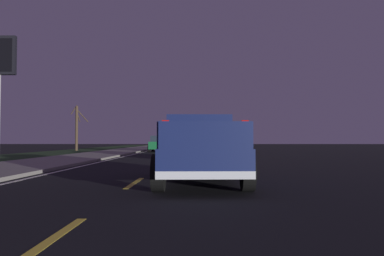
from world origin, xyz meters
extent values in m
plane|color=black|center=(27.00, 0.00, 0.00)|extent=(144.00, 144.00, 0.00)
cube|color=gray|center=(27.00, 5.70, 0.06)|extent=(108.00, 4.00, 0.12)
cube|color=#1E3819|center=(27.00, 10.70, 0.00)|extent=(108.00, 6.00, 0.01)
cube|color=yellow|center=(4.00, 0.00, 0.00)|extent=(2.40, 0.14, 0.01)
cube|color=yellow|center=(9.58, 0.00, 0.00)|extent=(2.40, 0.14, 0.01)
cube|color=yellow|center=(16.49, 0.00, 0.00)|extent=(2.40, 0.14, 0.01)
cube|color=yellow|center=(21.93, 0.00, 0.00)|extent=(2.40, 0.14, 0.01)
cube|color=yellow|center=(28.54, 0.00, 0.00)|extent=(2.40, 0.14, 0.01)
cube|color=yellow|center=(34.01, 0.00, 0.00)|extent=(2.40, 0.14, 0.01)
cube|color=yellow|center=(39.67, 0.00, 0.00)|extent=(2.40, 0.14, 0.01)
cube|color=yellow|center=(46.55, 0.00, 0.00)|extent=(2.40, 0.14, 0.01)
cube|color=yellow|center=(53.22, 0.00, 0.00)|extent=(2.40, 0.14, 0.01)
cube|color=yellow|center=(58.93, 0.00, 0.00)|extent=(2.40, 0.14, 0.01)
cube|color=yellow|center=(64.43, 0.00, 0.00)|extent=(2.40, 0.14, 0.01)
cube|color=yellow|center=(70.31, 0.00, 0.00)|extent=(2.40, 0.14, 0.01)
cube|color=yellow|center=(76.25, 0.00, 0.00)|extent=(2.40, 0.14, 0.01)
cube|color=silver|center=(27.00, 3.40, 0.00)|extent=(108.00, 0.14, 0.01)
cube|color=#141E4C|center=(9.80, -1.75, 0.67)|extent=(5.47, 2.20, 0.60)
cube|color=#141E4C|center=(10.99, -1.71, 1.42)|extent=(2.23, 1.92, 0.90)
cube|color=#1E2833|center=(9.94, -1.74, 1.47)|extent=(0.09, 1.44, 0.50)
cube|color=#141E4C|center=(8.68, -0.85, 1.25)|extent=(3.02, 0.19, 0.56)
cube|color=#141E4C|center=(8.75, -2.73, 1.25)|extent=(3.02, 0.19, 0.56)
cube|color=#141E4C|center=(7.14, -1.85, 1.25)|extent=(0.15, 1.88, 0.56)
cube|color=silver|center=(7.14, -1.85, 0.45)|extent=(0.19, 2.00, 0.16)
cube|color=red|center=(7.12, -1.05, 1.45)|extent=(0.07, 0.14, 0.20)
cube|color=red|center=(7.18, -2.65, 1.45)|extent=(0.07, 0.14, 0.20)
ellipsoid|color=#4C422D|center=(8.72, -1.79, 1.29)|extent=(2.65, 1.61, 0.64)
sphere|color=silver|center=(9.21, -1.41, 1.15)|extent=(0.40, 0.40, 0.40)
sphere|color=beige|center=(8.13, -2.11, 1.13)|extent=(0.34, 0.34, 0.34)
cylinder|color=black|center=(11.54, -0.68, 0.42)|extent=(0.84, 0.28, 0.84)
cylinder|color=black|center=(11.62, -2.68, 0.42)|extent=(0.84, 0.28, 0.84)
cylinder|color=black|center=(7.98, -0.82, 0.42)|extent=(0.84, 0.28, 0.84)
cylinder|color=black|center=(8.05, -2.82, 0.42)|extent=(0.84, 0.28, 0.84)
cube|color=#9E845B|center=(32.78, -1.75, 0.63)|extent=(4.42, 1.86, 0.70)
cube|color=#1E2833|center=(32.53, -1.75, 1.26)|extent=(2.48, 1.62, 0.56)
cylinder|color=black|center=(34.27, -0.83, 0.34)|extent=(0.68, 0.22, 0.68)
cylinder|color=black|center=(34.29, -2.63, 0.34)|extent=(0.68, 0.22, 0.68)
cylinder|color=black|center=(31.28, -0.87, 0.34)|extent=(0.68, 0.22, 0.68)
cylinder|color=black|center=(31.30, -2.67, 0.34)|extent=(0.68, 0.22, 0.68)
cube|color=red|center=(30.63, -1.78, 0.68)|extent=(0.10, 1.51, 0.10)
cube|color=navy|center=(40.97, -1.60, 0.63)|extent=(4.42, 1.86, 0.70)
cube|color=#1E2833|center=(40.72, -1.59, 1.26)|extent=(2.48, 1.62, 0.56)
cylinder|color=black|center=(42.48, -0.71, 0.34)|extent=(0.68, 0.22, 0.68)
cylinder|color=black|center=(42.45, -2.51, 0.34)|extent=(0.68, 0.22, 0.68)
cylinder|color=black|center=(39.48, -0.68, 0.34)|extent=(0.68, 0.22, 0.68)
cylinder|color=black|center=(39.46, -2.48, 0.34)|extent=(0.68, 0.22, 0.68)
cube|color=red|center=(38.82, -1.57, 0.68)|extent=(0.10, 1.51, 0.10)
cube|color=#14592D|center=(34.79, 1.95, 0.63)|extent=(4.42, 1.86, 0.70)
cube|color=#1E2833|center=(34.54, 1.95, 1.26)|extent=(2.48, 1.62, 0.56)
cylinder|color=black|center=(36.28, 2.87, 0.34)|extent=(0.68, 0.22, 0.68)
cylinder|color=black|center=(36.30, 1.07, 0.34)|extent=(0.68, 0.22, 0.68)
cylinder|color=black|center=(33.28, 2.83, 0.34)|extent=(0.68, 0.22, 0.68)
cylinder|color=black|center=(33.31, 1.03, 0.34)|extent=(0.68, 0.22, 0.68)
cube|color=red|center=(32.64, 1.92, 0.68)|extent=(0.10, 1.51, 0.10)
cube|color=#B2B5BA|center=(21.67, -1.71, 0.63)|extent=(4.45, 1.92, 0.70)
cube|color=#1E2833|center=(21.42, -1.72, 1.26)|extent=(2.50, 1.65, 0.56)
cylinder|color=black|center=(23.14, -0.77, 0.34)|extent=(0.68, 0.22, 0.68)
cylinder|color=black|center=(23.19, -2.57, 0.34)|extent=(0.68, 0.22, 0.68)
cylinder|color=black|center=(20.15, -0.85, 0.34)|extent=(0.68, 0.22, 0.68)
cylinder|color=black|center=(20.20, -2.65, 0.34)|extent=(0.68, 0.22, 0.68)
cube|color=red|center=(19.52, -1.77, 0.68)|extent=(0.12, 1.51, 0.10)
cylinder|color=#423323|center=(38.00, 11.25, 2.37)|extent=(0.28, 0.28, 4.74)
cylinder|color=#423323|center=(38.41, 11.22, 3.65)|extent=(0.91, 0.17, 1.10)
cylinder|color=#423323|center=(38.23, 10.72, 3.75)|extent=(0.52, 1.16, 1.40)
cylinder|color=#423323|center=(38.01, 11.56, 4.38)|extent=(0.13, 0.69, 1.02)
camera|label=1|loc=(-0.04, -1.69, 1.16)|focal=33.52mm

